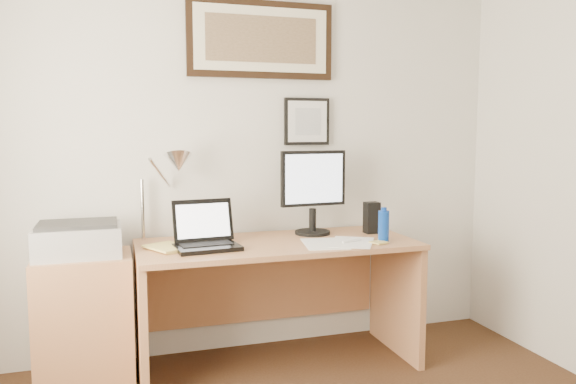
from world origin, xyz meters
name	(u,v)px	position (x,y,z in m)	size (l,w,h in m)	color
wall_back	(238,153)	(0.00, 2.00, 1.25)	(3.50, 0.02, 2.50)	silver
side_cabinet	(85,322)	(-0.92, 1.68, 0.36)	(0.50, 0.40, 0.73)	#AA6F47
water_bottle	(384,226)	(0.74, 1.45, 0.84)	(0.06, 0.06, 0.18)	#0C38A1
bottle_cap	(384,209)	(0.74, 1.45, 0.94)	(0.03, 0.03, 0.02)	#0C38A1
speaker	(372,218)	(0.79, 1.72, 0.85)	(0.09, 0.08, 0.20)	black
paper_sheet_a	(324,244)	(0.39, 1.49, 0.75)	(0.23, 0.33, 0.00)	white
paper_sheet_b	(352,242)	(0.55, 1.47, 0.75)	(0.23, 0.33, 0.00)	white
sticky_pad	(379,242)	(0.69, 1.41, 0.76)	(0.08, 0.08, 0.01)	#D6C165
marker_pen	(352,241)	(0.55, 1.48, 0.76)	(0.02, 0.02, 0.14)	white
book	(153,250)	(-0.56, 1.57, 0.76)	(0.18, 0.25, 0.02)	#E9D46D
desk	(273,278)	(0.15, 1.72, 0.51)	(1.60, 0.70, 0.75)	#AA6F47
laptop	(206,237)	(-0.27, 1.59, 0.81)	(0.36, 0.32, 0.26)	black
lcd_monitor	(313,188)	(0.43, 1.79, 1.04)	(0.42, 0.22, 0.52)	black
printer	(78,239)	(-0.94, 1.69, 0.82)	(0.44, 0.34, 0.18)	#A2A2A5
desk_lamp	(175,167)	(-0.41, 1.81, 1.19)	(0.29, 0.27, 0.53)	silver
picture_large	(261,40)	(0.15, 1.97, 1.95)	(0.92, 0.04, 0.47)	black
picture_small	(307,122)	(0.45, 1.97, 1.45)	(0.30, 0.03, 0.30)	black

